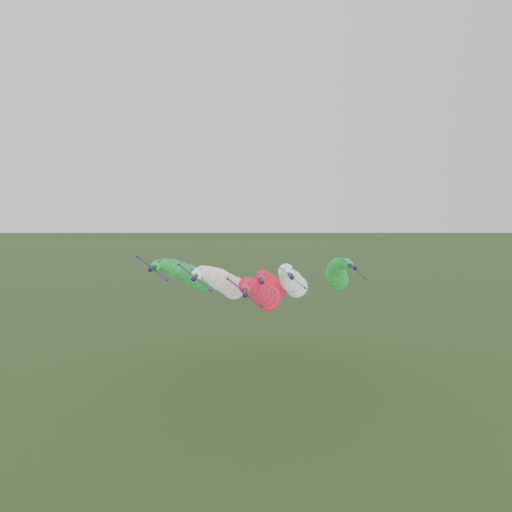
{
  "coord_description": "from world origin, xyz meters",
  "views": [
    {
      "loc": [
        4.15,
        -95.11,
        49.53
      ],
      "look_at": [
        6.69,
        8.68,
        39.52
      ],
      "focal_mm": 35.0,
      "sensor_mm": 36.0,
      "label": 1
    }
  ],
  "objects_px": {
    "jet_lead": "(260,293)",
    "jet_outer_right": "(337,273)",
    "jet_inner_right": "(292,281)",
    "jet_outer_left": "(189,275)",
    "jet_trail": "(270,284)",
    "jet_inner_left": "(223,282)"
  },
  "relations": [
    {
      "from": "jet_outer_left",
      "to": "jet_inner_left",
      "type": "bearing_deg",
      "value": -40.54
    },
    {
      "from": "jet_outer_right",
      "to": "jet_outer_left",
      "type": "bearing_deg",
      "value": 179.96
    },
    {
      "from": "jet_inner_left",
      "to": "jet_outer_left",
      "type": "height_order",
      "value": "jet_outer_left"
    },
    {
      "from": "jet_outer_left",
      "to": "jet_outer_right",
      "type": "distance_m",
      "value": 43.64
    },
    {
      "from": "jet_lead",
      "to": "jet_trail",
      "type": "relative_size",
      "value": 1.0
    },
    {
      "from": "jet_outer_right",
      "to": "jet_inner_right",
      "type": "bearing_deg",
      "value": -158.4
    },
    {
      "from": "jet_inner_right",
      "to": "jet_outer_right",
      "type": "height_order",
      "value": "jet_outer_right"
    },
    {
      "from": "jet_trail",
      "to": "jet_inner_right",
      "type": "bearing_deg",
      "value": -65.41
    },
    {
      "from": "jet_lead",
      "to": "jet_outer_left",
      "type": "xyz_separation_m",
      "value": [
        -20.19,
        17.63,
        2.45
      ]
    },
    {
      "from": "jet_lead",
      "to": "jet_outer_right",
      "type": "height_order",
      "value": "jet_outer_right"
    },
    {
      "from": "jet_lead",
      "to": "jet_outer_right",
      "type": "distance_m",
      "value": 29.43
    },
    {
      "from": "jet_lead",
      "to": "jet_inner_right",
      "type": "height_order",
      "value": "jet_inner_right"
    },
    {
      "from": "jet_inner_left",
      "to": "jet_inner_right",
      "type": "relative_size",
      "value": 1.0
    },
    {
      "from": "jet_inner_left",
      "to": "jet_outer_right",
      "type": "distance_m",
      "value": 34.55
    },
    {
      "from": "jet_lead",
      "to": "jet_outer_right",
      "type": "xyz_separation_m",
      "value": [
        23.44,
        17.59,
        2.68
      ]
    },
    {
      "from": "jet_lead",
      "to": "jet_inner_left",
      "type": "xyz_separation_m",
      "value": [
        -9.97,
        8.88,
        1.6
      ]
    },
    {
      "from": "jet_lead",
      "to": "jet_inner_right",
      "type": "distance_m",
      "value": 15.33
    },
    {
      "from": "jet_outer_right",
      "to": "jet_trail",
      "type": "height_order",
      "value": "jet_outer_right"
    },
    {
      "from": "jet_inner_right",
      "to": "jet_outer_left",
      "type": "relative_size",
      "value": 1.0
    },
    {
      "from": "jet_lead",
      "to": "jet_trail",
      "type": "height_order",
      "value": "jet_lead"
    },
    {
      "from": "jet_outer_left",
      "to": "jet_outer_right",
      "type": "bearing_deg",
      "value": -0.04
    },
    {
      "from": "jet_lead",
      "to": "jet_trail",
      "type": "distance_m",
      "value": 24.36
    }
  ]
}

